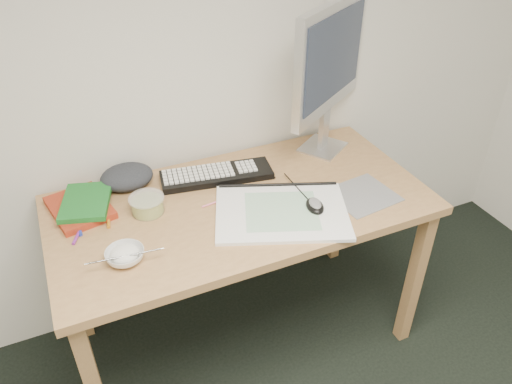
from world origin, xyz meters
TOP-DOWN VIEW (x-y plane):
  - desk at (0.09, 1.43)m, footprint 1.40×0.70m
  - mousepad at (0.52, 1.28)m, footprint 0.26×0.24m
  - sketchpad at (0.19, 1.30)m, footprint 0.56×0.48m
  - keyboard at (0.06, 1.62)m, footprint 0.46×0.21m
  - monitor at (0.56, 1.65)m, footprint 0.47×0.32m
  - mouse at (0.31, 1.27)m, footprint 0.08×0.11m
  - rice_bowl at (-0.38, 1.28)m, footprint 0.13×0.13m
  - chopsticks at (-0.38, 1.25)m, footprint 0.23×0.04m
  - fruit_tub at (-0.25, 1.51)m, footprint 0.13×0.13m
  - book_red at (-0.47, 1.61)m, footprint 0.24×0.28m
  - book_green at (-0.45, 1.61)m, footprint 0.22×0.26m
  - cloth_lump at (-0.28, 1.71)m, footprint 0.20×0.18m
  - pencil_pink at (0.03, 1.46)m, footprint 0.18×0.03m
  - pencil_tan at (0.16, 1.50)m, footprint 0.16×0.05m
  - pencil_black at (0.18, 1.53)m, footprint 0.19×0.03m
  - marker_blue at (-0.49, 1.53)m, footprint 0.01×0.13m
  - marker_orange at (-0.38, 1.53)m, footprint 0.03×0.13m
  - marker_purple at (-0.49, 1.48)m, footprint 0.06×0.11m

SIDE VIEW (x-z plane):
  - desk at x=0.09m, z-range 0.29..1.04m
  - mousepad at x=0.52m, z-range 0.75..0.75m
  - pencil_tan at x=0.16m, z-range 0.75..0.76m
  - pencil_pink at x=0.03m, z-range 0.75..0.76m
  - pencil_black at x=0.18m, z-range 0.75..0.76m
  - marker_purple at x=-0.49m, z-range 0.75..0.76m
  - marker_blue at x=-0.49m, z-range 0.75..0.76m
  - marker_orange at x=-0.38m, z-range 0.75..0.76m
  - sketchpad at x=0.19m, z-range 0.75..0.76m
  - book_red at x=-0.47m, z-range 0.75..0.78m
  - keyboard at x=0.06m, z-range 0.75..0.78m
  - rice_bowl at x=-0.38m, z-range 0.75..0.79m
  - mouse at x=0.31m, z-range 0.76..0.80m
  - fruit_tub at x=-0.25m, z-range 0.75..0.81m
  - book_green at x=-0.45m, z-range 0.78..0.80m
  - cloth_lump at x=-0.28m, z-range 0.75..0.82m
  - chopsticks at x=-0.38m, z-range 0.78..0.80m
  - monitor at x=0.56m, z-range 0.83..1.45m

